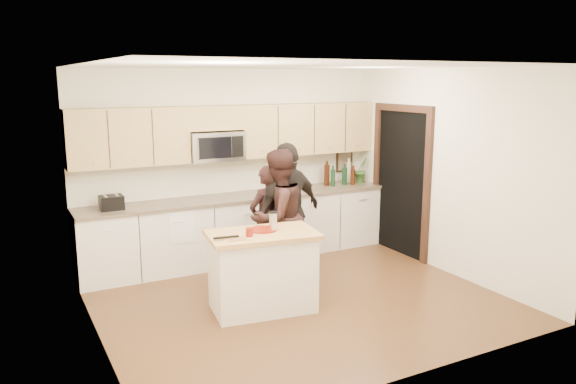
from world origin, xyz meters
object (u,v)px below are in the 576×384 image
island (263,271)px  woman_right (289,211)px  toaster (111,203)px  woman_left (267,222)px  woman_center (277,218)px

island → woman_right: 1.19m
toaster → woman_left: bearing=-24.4°
woman_center → woman_right: woman_right is taller
island → woman_left: bearing=69.9°
island → woman_left: size_ratio=0.87×
island → woman_center: 0.94m
woman_center → woman_right: (0.23, 0.14, 0.03)m
woman_right → toaster: bearing=-42.3°
woman_right → island: bearing=29.1°
island → toaster: (-1.28, 1.74, 0.57)m
island → woman_center: size_ratio=0.75×
island → toaster: toaster is taller
toaster → woman_center: size_ratio=0.17×
woman_left → woman_right: bearing=138.1°
toaster → woman_center: bearing=-30.8°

